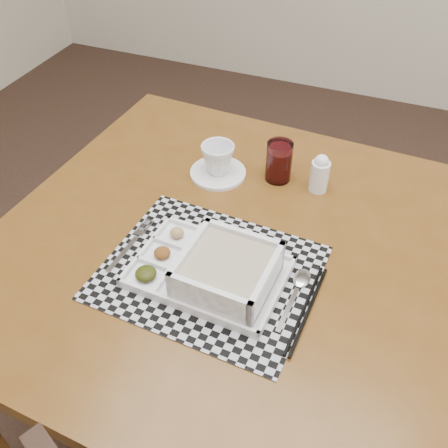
% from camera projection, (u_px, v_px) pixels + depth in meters
% --- Properties ---
extents(dining_table, '(1.11, 1.11, 0.79)m').
position_uv_depth(dining_table, '(225.00, 264.00, 1.21)').
color(dining_table, '#57320F').
rests_on(dining_table, ground).
extents(placemat, '(0.47, 0.39, 0.00)m').
position_uv_depth(placemat, '(209.00, 272.00, 1.08)').
color(placemat, '#B0B0B8').
rests_on(placemat, dining_table).
extents(serving_tray, '(0.33, 0.24, 0.09)m').
position_uv_depth(serving_tray, '(221.00, 273.00, 1.03)').
color(serving_tray, white).
rests_on(serving_tray, placemat).
extents(fork, '(0.03, 0.19, 0.00)m').
position_uv_depth(fork, '(131.00, 243.00, 1.14)').
color(fork, silver).
rests_on(fork, placemat).
extents(spoon, '(0.04, 0.18, 0.01)m').
position_uv_depth(spoon, '(300.00, 283.00, 1.05)').
color(spoon, silver).
rests_on(spoon, placemat).
extents(chopsticks, '(0.03, 0.24, 0.01)m').
position_uv_depth(chopsticks, '(306.00, 310.00, 1.00)').
color(chopsticks, black).
rests_on(chopsticks, placemat).
extents(saucer, '(0.15, 0.15, 0.01)m').
position_uv_depth(saucer, '(218.00, 173.00, 1.34)').
color(saucer, white).
rests_on(saucer, dining_table).
extents(cup, '(0.09, 0.09, 0.08)m').
position_uv_depth(cup, '(218.00, 159.00, 1.31)').
color(cup, white).
rests_on(cup, saucer).
extents(juice_glass, '(0.07, 0.07, 0.11)m').
position_uv_depth(juice_glass, '(279.00, 163.00, 1.29)').
color(juice_glass, white).
rests_on(juice_glass, dining_table).
extents(creamer_bottle, '(0.05, 0.05, 0.11)m').
position_uv_depth(creamer_bottle, '(320.00, 173.00, 1.26)').
color(creamer_bottle, white).
rests_on(creamer_bottle, dining_table).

